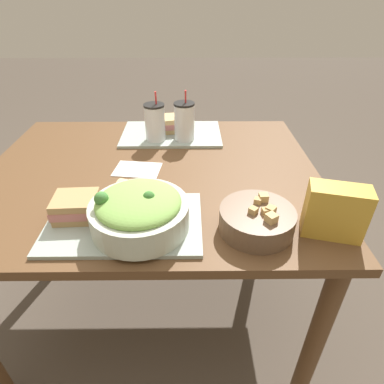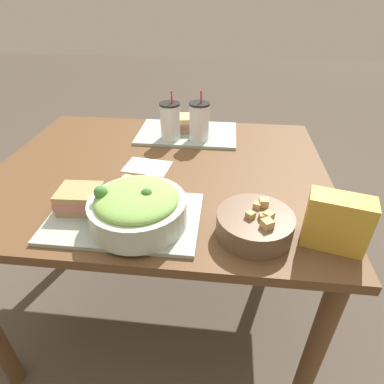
{
  "view_description": "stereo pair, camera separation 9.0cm",
  "coord_description": "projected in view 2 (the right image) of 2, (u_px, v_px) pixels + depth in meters",
  "views": [
    {
      "loc": [
        0.14,
        -1.01,
        1.34
      ],
      "look_at": [
        0.15,
        -0.26,
        0.84
      ],
      "focal_mm": 30.0,
      "sensor_mm": 36.0,
      "label": 1
    },
    {
      "loc": [
        0.23,
        -1.01,
        1.34
      ],
      "look_at": [
        0.15,
        -0.26,
        0.84
      ],
      "focal_mm": 30.0,
      "sensor_mm": 36.0,
      "label": 2
    }
  ],
  "objects": [
    {
      "name": "ground_plane",
      "position": [
        168.0,
        302.0,
        1.59
      ],
      "size": [
        12.0,
        12.0,
        0.0
      ],
      "primitive_type": "plane",
      "color": "#4C4238"
    },
    {
      "name": "tray_far",
      "position": [
        187.0,
        133.0,
        1.43
      ],
      "size": [
        0.43,
        0.28,
        0.01
      ],
      "color": "#99A89E",
      "rests_on": "dining_table"
    },
    {
      "name": "chip_bag",
      "position": [
        337.0,
        222.0,
        0.8
      ],
      "size": [
        0.16,
        0.11,
        0.15
      ],
      "rotation": [
        0.0,
        0.0,
        -0.25
      ],
      "color": "gold",
      "rests_on": "dining_table"
    },
    {
      "name": "baguette_near",
      "position": [
        143.0,
        189.0,
        0.98
      ],
      "size": [
        0.15,
        0.1,
        0.06
      ],
      "rotation": [
        0.0,
        0.0,
        1.21
      ],
      "color": "#DBBC84",
      "rests_on": "tray_near"
    },
    {
      "name": "dining_table",
      "position": [
        161.0,
        192.0,
        1.23
      ],
      "size": [
        1.2,
        0.96,
        0.76
      ],
      "color": "brown",
      "rests_on": "ground_plane"
    },
    {
      "name": "soup_bowl",
      "position": [
        255.0,
        224.0,
        0.85
      ],
      "size": [
        0.2,
        0.2,
        0.09
      ],
      "color": "brown",
      "rests_on": "dining_table"
    },
    {
      "name": "salad_bowl",
      "position": [
        138.0,
        207.0,
        0.86
      ],
      "size": [
        0.26,
        0.26,
        0.12
      ],
      "color": "beige",
      "rests_on": "tray_near"
    },
    {
      "name": "sandwich_near",
      "position": [
        80.0,
        199.0,
        0.93
      ],
      "size": [
        0.13,
        0.11,
        0.06
      ],
      "rotation": [
        0.0,
        0.0,
        0.05
      ],
      "color": "tan",
      "rests_on": "tray_near"
    },
    {
      "name": "drink_cup_dark",
      "position": [
        171.0,
        122.0,
        1.33
      ],
      "size": [
        0.08,
        0.08,
        0.2
      ],
      "color": "silver",
      "rests_on": "tray_far"
    },
    {
      "name": "napkin_folded",
      "position": [
        147.0,
        167.0,
        1.18
      ],
      "size": [
        0.18,
        0.13,
        0.0
      ],
      "color": "white",
      "rests_on": "dining_table"
    },
    {
      "name": "tray_near",
      "position": [
        125.0,
        218.0,
        0.92
      ],
      "size": [
        0.43,
        0.28,
        0.01
      ],
      "color": "#99A89E",
      "rests_on": "dining_table"
    },
    {
      "name": "sandwich_far",
      "position": [
        184.0,
        123.0,
        1.43
      ],
      "size": [
        0.14,
        0.12,
        0.06
      ],
      "rotation": [
        0.0,
        0.0,
        0.16
      ],
      "color": "tan",
      "rests_on": "tray_far"
    },
    {
      "name": "drink_cup_red",
      "position": [
        199.0,
        123.0,
        1.32
      ],
      "size": [
        0.08,
        0.08,
        0.21
      ],
      "color": "silver",
      "rests_on": "tray_far"
    }
  ]
}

